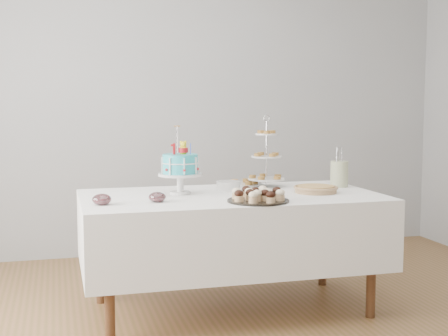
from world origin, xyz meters
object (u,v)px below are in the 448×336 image
object	(u,v)px
table	(231,229)
tiered_stand	(266,157)
jam_bowl_a	(157,197)
plate_stack	(228,186)
birthday_cake	(180,176)
jam_bowl_b	(102,200)
pie	(316,189)
cupcake_tray	(258,195)
pastry_plate	(244,183)
utensil_pitcher	(339,173)

from	to	relation	value
table	tiered_stand	distance (m)	0.63
jam_bowl_a	plate_stack	bearing A→B (deg)	33.93
birthday_cake	jam_bowl_b	distance (m)	0.62
pie	plate_stack	xyz separation A→B (m)	(-0.53, 0.25, 0.01)
jam_bowl_b	tiered_stand	bearing A→B (deg)	22.87
cupcake_tray	plate_stack	size ratio (longest dim) A/B	2.29
tiered_stand	pastry_plate	bearing A→B (deg)	142.27
cupcake_tray	tiered_stand	xyz separation A→B (m)	(0.27, 0.62, 0.17)
birthday_cake	utensil_pitcher	distance (m)	1.15
tiered_stand	pastry_plate	world-z (taller)	tiered_stand
pie	jam_bowl_b	xyz separation A→B (m)	(-1.40, -0.14, 0.00)
cupcake_tray	tiered_stand	size ratio (longest dim) A/B	0.74
cupcake_tray	utensil_pitcher	size ratio (longest dim) A/B	1.34
table	jam_bowl_b	xyz separation A→B (m)	(-0.84, -0.20, 0.26)
table	plate_stack	xyz separation A→B (m)	(0.03, 0.18, 0.26)
tiered_stand	jam_bowl_a	distance (m)	1.00
birthday_cake	pie	world-z (taller)	birthday_cake
cupcake_tray	birthday_cake	bearing A→B (deg)	131.90
utensil_pitcher	cupcake_tray	bearing A→B (deg)	-154.82
table	tiered_stand	world-z (taller)	tiered_stand
cupcake_tray	pastry_plate	world-z (taller)	cupcake_tray
plate_stack	pastry_plate	bearing A→B (deg)	50.70
tiered_stand	pastry_plate	distance (m)	0.26
pastry_plate	utensil_pitcher	distance (m)	0.68
pie	jam_bowl_a	xyz separation A→B (m)	(-1.08, -0.12, 0.00)
jam_bowl_a	jam_bowl_b	bearing A→B (deg)	-176.47
birthday_cake	pie	bearing A→B (deg)	-12.47
table	plate_stack	size ratio (longest dim) A/B	11.77
cupcake_tray	jam_bowl_a	world-z (taller)	cupcake_tray
plate_stack	utensil_pitcher	size ratio (longest dim) A/B	0.58
table	birthday_cake	bearing A→B (deg)	161.26
cupcake_tray	pastry_plate	bearing A→B (deg)	79.62
birthday_cake	utensil_pitcher	size ratio (longest dim) A/B	1.59
table	utensil_pitcher	xyz separation A→B (m)	(0.84, 0.16, 0.33)
table	jam_bowl_b	world-z (taller)	jam_bowl_b
table	birthday_cake	distance (m)	0.48
cupcake_tray	plate_stack	distance (m)	0.51
plate_stack	jam_bowl_b	xyz separation A→B (m)	(-0.87, -0.39, -0.00)
jam_bowl_a	utensil_pitcher	xyz separation A→B (m)	(1.35, 0.34, 0.07)
tiered_stand	utensil_pitcher	bearing A→B (deg)	-15.52
table	plate_stack	world-z (taller)	plate_stack
cupcake_tray	jam_bowl_a	bearing A→B (deg)	166.09
tiered_stand	jam_bowl_a	xyz separation A→B (m)	(-0.85, -0.48, -0.18)
birthday_cake	pastry_plate	bearing A→B (deg)	27.89
birthday_cake	jam_bowl_a	world-z (taller)	birthday_cake
jam_bowl_a	birthday_cake	bearing A→B (deg)	55.53
pie	tiered_stand	size ratio (longest dim) A/B	0.58
plate_stack	jam_bowl_a	xyz separation A→B (m)	(-0.54, -0.37, -0.00)
jam_bowl_a	table	bearing A→B (deg)	19.62
pie	plate_stack	distance (m)	0.59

